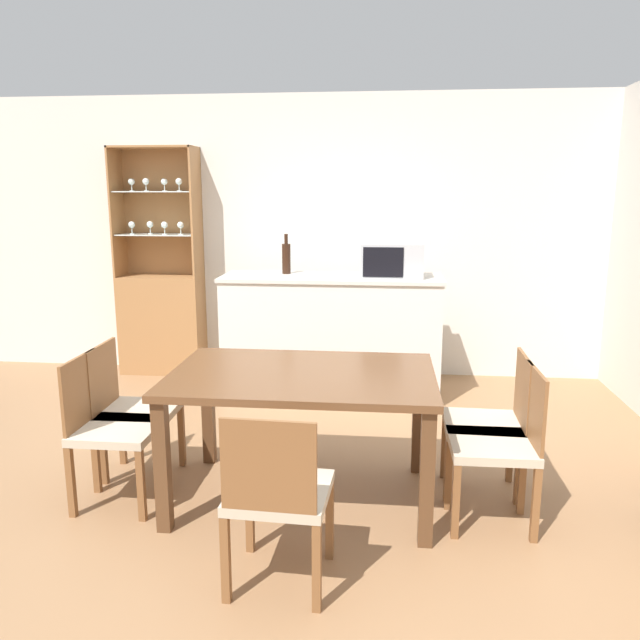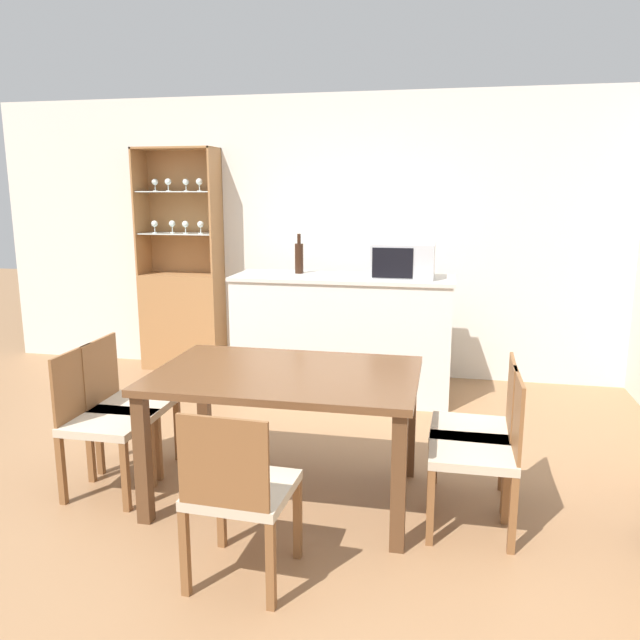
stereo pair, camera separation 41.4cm
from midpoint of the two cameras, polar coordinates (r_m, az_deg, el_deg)
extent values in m
plane|color=#936B47|center=(3.63, -7.51, -16.32)|extent=(18.00, 18.00, 0.00)
cube|color=silver|center=(5.80, -1.82, 7.55)|extent=(6.80, 0.06, 2.55)
cube|color=silver|center=(5.21, -1.22, -1.66)|extent=(1.78, 0.56, 0.98)
cube|color=beige|center=(5.11, -1.25, 3.87)|extent=(1.81, 0.59, 0.03)
cube|color=#A37042|center=(6.12, -16.10, -0.41)|extent=(0.76, 0.33, 0.92)
cube|color=#A37042|center=(6.14, -16.12, 9.46)|extent=(0.76, 0.02, 1.17)
cube|color=#A37042|center=(6.15, -19.93, 9.23)|extent=(0.02, 0.33, 1.17)
cube|color=#A37042|center=(5.87, -13.26, 9.52)|extent=(0.02, 0.33, 1.17)
cube|color=#A37042|center=(6.01, -17.00, 14.87)|extent=(0.76, 0.33, 0.02)
cube|color=silver|center=(6.01, -16.56, 7.50)|extent=(0.72, 0.28, 0.01)
cube|color=silver|center=(5.99, -16.78, 11.17)|extent=(0.72, 0.28, 0.01)
cylinder|color=silver|center=(6.07, -18.71, 7.48)|extent=(0.04, 0.04, 0.01)
cylinder|color=silver|center=(6.07, -18.73, 7.77)|extent=(0.01, 0.01, 0.06)
sphere|color=silver|center=(6.07, -18.76, 8.25)|extent=(0.06, 0.06, 0.06)
cylinder|color=silver|center=(6.11, -18.74, 11.13)|extent=(0.04, 0.04, 0.01)
cylinder|color=silver|center=(6.11, -18.76, 11.41)|extent=(0.01, 0.01, 0.06)
sphere|color=silver|center=(6.11, -18.79, 11.89)|extent=(0.06, 0.06, 0.06)
cylinder|color=silver|center=(6.06, -17.17, 7.57)|extent=(0.04, 0.04, 0.01)
cylinder|color=silver|center=(6.05, -17.19, 7.85)|extent=(0.01, 0.01, 0.06)
sphere|color=silver|center=(6.05, -17.22, 8.34)|extent=(0.06, 0.06, 0.06)
cylinder|color=silver|center=(6.00, -17.57, 11.20)|extent=(0.04, 0.04, 0.01)
cylinder|color=silver|center=(6.00, -17.58, 11.49)|extent=(0.01, 0.01, 0.06)
sphere|color=silver|center=(6.00, -17.62, 11.98)|extent=(0.06, 0.06, 0.06)
cylinder|color=silver|center=(5.95, -15.98, 7.57)|extent=(0.04, 0.04, 0.01)
cylinder|color=silver|center=(5.95, -16.00, 7.86)|extent=(0.01, 0.01, 0.06)
sphere|color=silver|center=(5.95, -16.02, 8.36)|extent=(0.06, 0.06, 0.06)
cylinder|color=silver|center=(5.99, -16.00, 11.29)|extent=(0.04, 0.04, 0.01)
cylinder|color=silver|center=(5.99, -16.02, 11.58)|extent=(0.01, 0.01, 0.06)
sphere|color=silver|center=(5.99, -16.04, 12.07)|extent=(0.06, 0.06, 0.06)
cylinder|color=silver|center=(5.89, -14.61, 7.60)|extent=(0.04, 0.04, 0.01)
cylinder|color=silver|center=(5.88, -14.62, 7.90)|extent=(0.01, 0.01, 0.06)
sphere|color=silver|center=(5.88, -14.65, 8.40)|extent=(0.06, 0.06, 0.06)
cylinder|color=silver|center=(5.88, -14.77, 11.36)|extent=(0.04, 0.04, 0.01)
cylinder|color=silver|center=(5.88, -14.79, 11.65)|extent=(0.01, 0.01, 0.06)
sphere|color=silver|center=(5.88, -14.81, 12.15)|extent=(0.06, 0.06, 0.06)
cube|color=brown|center=(3.40, -5.13, -5.16)|extent=(1.43, 0.95, 0.04)
cube|color=brown|center=(3.35, -17.78, -12.70)|extent=(0.07, 0.07, 0.70)
cube|color=brown|center=(3.09, 5.87, -14.31)|extent=(0.07, 0.07, 0.70)
cube|color=brown|center=(4.06, -13.11, -8.04)|extent=(0.07, 0.07, 0.70)
cube|color=brown|center=(3.85, 5.91, -8.90)|extent=(0.07, 0.07, 0.70)
cube|color=#C1B299|center=(3.69, -21.10, -9.45)|extent=(0.43, 0.43, 0.05)
cube|color=brown|center=(3.71, -24.15, -6.03)|extent=(0.02, 0.39, 0.38)
cube|color=brown|center=(3.85, -16.93, -11.78)|extent=(0.04, 0.04, 0.39)
cube|color=brown|center=(3.53, -19.41, -14.15)|extent=(0.04, 0.04, 0.39)
cube|color=brown|center=(4.01, -22.09, -11.18)|extent=(0.04, 0.04, 0.39)
cube|color=brown|center=(3.71, -24.93, -13.34)|extent=(0.04, 0.04, 0.39)
cube|color=#C1B299|center=(3.33, 11.93, -11.22)|extent=(0.43, 0.43, 0.05)
cube|color=brown|center=(3.28, 15.65, -7.73)|extent=(0.02, 0.39, 0.38)
cube|color=brown|center=(3.23, 8.62, -16.14)|extent=(0.04, 0.04, 0.39)
cube|color=brown|center=(3.57, 8.29, -13.26)|extent=(0.04, 0.04, 0.39)
cube|color=brown|center=(3.27, 15.62, -16.05)|extent=(0.04, 0.04, 0.39)
cube|color=brown|center=(3.61, 14.55, -13.23)|extent=(0.04, 0.04, 0.39)
cube|color=#C1B299|center=(2.82, -8.04, -15.42)|extent=(0.44, 0.44, 0.05)
cube|color=brown|center=(2.56, -9.53, -13.15)|extent=(0.39, 0.04, 0.38)
cube|color=brown|center=(3.14, -10.39, -17.05)|extent=(0.04, 0.04, 0.39)
cube|color=brown|center=(3.05, -3.19, -17.83)|extent=(0.04, 0.04, 0.39)
cube|color=brown|center=(2.83, -13.08, -20.64)|extent=(0.04, 0.04, 0.39)
cube|color=brown|center=(2.73, -4.98, -21.74)|extent=(0.04, 0.04, 0.39)
cube|color=#C1B299|center=(3.59, 11.47, -9.46)|extent=(0.44, 0.44, 0.05)
cube|color=brown|center=(3.54, 14.92, -6.24)|extent=(0.03, 0.39, 0.38)
cube|color=brown|center=(3.49, 8.28, -13.90)|extent=(0.04, 0.04, 0.39)
cube|color=brown|center=(3.84, 8.23, -11.43)|extent=(0.04, 0.04, 0.39)
cube|color=brown|center=(3.52, 14.74, -13.96)|extent=(0.04, 0.04, 0.39)
cube|color=brown|center=(3.87, 14.06, -11.51)|extent=(0.04, 0.04, 0.39)
cube|color=#C1B299|center=(3.93, -19.22, -8.02)|extent=(0.44, 0.44, 0.05)
cube|color=brown|center=(3.95, -22.15, -4.85)|extent=(0.03, 0.39, 0.38)
cube|color=brown|center=(4.10, -15.43, -10.21)|extent=(0.04, 0.04, 0.39)
cube|color=brown|center=(3.77, -17.43, -12.33)|extent=(0.04, 0.04, 0.39)
cube|color=brown|center=(4.24, -20.40, -9.78)|extent=(0.04, 0.04, 0.39)
cube|color=brown|center=(3.92, -22.76, -11.75)|extent=(0.04, 0.04, 0.39)
cube|color=#B7BABF|center=(5.06, 4.26, 5.49)|extent=(0.49, 0.35, 0.27)
cube|color=black|center=(4.88, 3.38, 5.28)|extent=(0.32, 0.01, 0.23)
cylinder|color=black|center=(5.26, -5.37, 5.58)|extent=(0.07, 0.07, 0.25)
cylinder|color=black|center=(5.25, -5.40, 7.39)|extent=(0.03, 0.03, 0.08)
camera|label=1|loc=(0.21, -92.79, -0.58)|focal=35.00mm
camera|label=2|loc=(0.21, 87.21, 0.58)|focal=35.00mm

